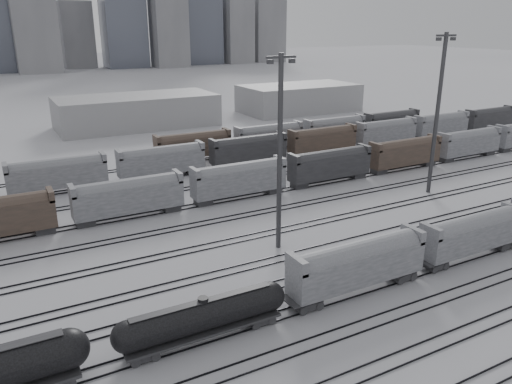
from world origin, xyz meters
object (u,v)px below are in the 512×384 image
light_mast_c (280,150)px  tank_car_b (204,316)px  hopper_car_b (472,232)px  hopper_car_a (358,262)px

light_mast_c → tank_car_b: bearing=-139.4°
tank_car_b → hopper_car_b: (32.91, -0.00, 0.91)m
hopper_car_b → light_mast_c: size_ratio=0.63×
tank_car_b → hopper_car_b: 32.92m
hopper_car_a → hopper_car_b: 16.53m
tank_car_b → light_mast_c: light_mast_c is taller
tank_car_b → hopper_car_b: size_ratio=1.10×
hopper_car_b → tank_car_b: bearing=180.0°
hopper_car_a → light_mast_c: (-1.32, 12.88, 8.69)m
light_mast_c → hopper_car_a: bearing=-84.1°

